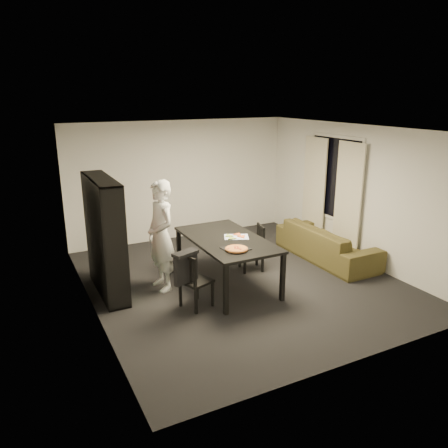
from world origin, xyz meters
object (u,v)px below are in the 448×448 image
bookshelf (105,237)px  person (161,236)px  chair_right (255,244)px  baking_tray (236,248)px  chair_left (192,278)px  pepperoni_pizza (236,249)px  dining_table (227,242)px  sofa (327,243)px

bookshelf → person: bookshelf is taller
chair_right → baking_tray: chair_right is taller
baking_tray → chair_left: bearing=-178.7°
baking_tray → pepperoni_pizza: bearing=-110.0°
chair_right → pepperoni_pizza: (-0.91, -0.94, 0.37)m
pepperoni_pizza → person: bearing=133.0°
chair_left → person: person is taller
dining_table → baking_tray: bearing=-102.0°
person → pepperoni_pizza: (0.88, -0.95, -0.06)m
dining_table → baking_tray: (-0.11, -0.52, 0.08)m
bookshelf → pepperoni_pizza: 2.12m
chair_right → sofa: (1.53, -0.17, -0.15)m
chair_left → person: (-0.16, 0.89, 0.42)m
chair_left → baking_tray: (0.75, 0.02, 0.34)m
person → sofa: (3.33, -0.17, -0.59)m
chair_left → sofa: chair_left is taller
chair_left → pepperoni_pizza: 0.81m
bookshelf → dining_table: bookshelf is taller
chair_left → sofa: bearing=-96.8°
baking_tray → pepperoni_pizza: 0.08m
chair_right → sofa: chair_right is taller
pepperoni_pizza → chair_left: bearing=175.9°
sofa → baking_tray: bearing=106.3°
dining_table → sofa: 2.35m
person → baking_tray: size_ratio=4.59×
baking_tray → chair_right: bearing=44.5°
sofa → bookshelf: bearing=83.9°
pepperoni_pizza → chair_right: bearing=45.9°
dining_table → baking_tray: size_ratio=4.97×
baking_tray → sofa: 2.57m
dining_table → chair_right: chair_right is taller
bookshelf → person: (0.84, -0.27, -0.03)m
person → chair_right: bearing=83.6°
chair_right → baking_tray: bearing=-32.4°
chair_left → chair_right: chair_left is taller
dining_table → bookshelf: bearing=161.2°
bookshelf → pepperoni_pizza: size_ratio=5.43×
bookshelf → sofa: bearing=-6.1°
dining_table → sofa: dining_table is taller
bookshelf → dining_table: bearing=-18.8°
bookshelf → dining_table: 1.98m
chair_left → baking_tray: 0.82m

